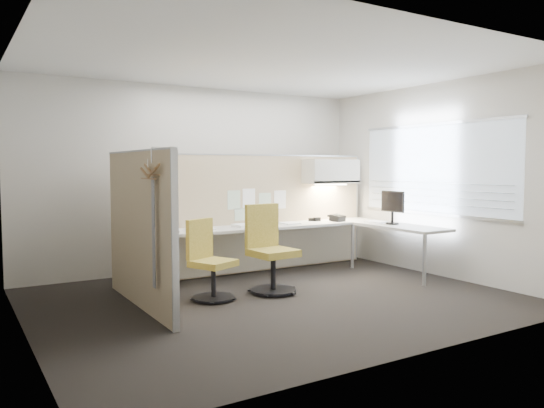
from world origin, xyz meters
TOP-DOWN VIEW (x-y plane):
  - floor at (0.00, 0.00)m, footprint 5.50×4.50m
  - ceiling at (0.00, 0.00)m, footprint 5.50×4.50m
  - wall_back at (0.00, 2.25)m, footprint 5.50×0.02m
  - wall_front at (0.00, -2.25)m, footprint 5.50×0.02m
  - wall_left at (-2.75, 0.00)m, footprint 0.02×4.50m
  - wall_right at (2.75, 0.00)m, footprint 0.02×4.50m
  - window_pane at (2.73, 0.00)m, footprint 0.01×2.80m
  - partition_back at (0.55, 1.60)m, footprint 4.10×0.06m
  - partition_left at (-1.50, 0.50)m, footprint 0.06×2.20m
  - desk at (0.93, 1.13)m, footprint 4.00×2.07m
  - overhead_bin at (1.90, 1.39)m, footprint 0.90×0.36m
  - task_light_strip at (1.90, 1.39)m, footprint 0.60×0.06m
  - pinned_papers at (0.63, 1.57)m, footprint 1.01×0.00m
  - poster at (-1.05, 1.57)m, footprint 0.28×0.00m
  - chair_left at (-0.70, 0.39)m, footprint 0.58×0.60m
  - chair_right at (0.12, 0.34)m, footprint 0.58×0.59m
  - monitor at (2.30, 0.42)m, footprint 0.20×0.47m
  - phone at (1.88, 1.19)m, footprint 0.25×0.24m
  - stapler at (1.57, 1.42)m, footprint 0.15×0.09m
  - tape_dispenser at (1.62, 1.38)m, footprint 0.10×0.07m
  - coat_hook at (-1.58, -0.17)m, footprint 0.18×0.48m
  - paper_stack_0 at (-0.90, 1.21)m, footprint 0.23×0.30m
  - paper_stack_1 at (-0.35, 1.30)m, footprint 0.25×0.31m
  - paper_stack_2 at (0.22, 1.24)m, footprint 0.24×0.31m
  - paper_stack_3 at (1.04, 1.28)m, footprint 0.24×0.31m
  - paper_stack_4 at (2.28, 0.75)m, footprint 0.26×0.32m

SIDE VIEW (x-z plane):
  - floor at x=0.00m, z-range -0.01..0.00m
  - chair_left at x=-0.70m, z-range -0.03..0.91m
  - chair_right at x=0.12m, z-range -0.04..1.06m
  - desk at x=0.93m, z-range 0.24..0.97m
  - paper_stack_1 at x=-0.35m, z-range 0.73..0.75m
  - paper_stack_3 at x=1.04m, z-range 0.73..0.75m
  - paper_stack_4 at x=2.28m, z-range 0.73..0.75m
  - paper_stack_0 at x=-0.90m, z-range 0.73..0.76m
  - paper_stack_2 at x=0.22m, z-range 0.73..0.77m
  - stapler at x=1.57m, z-range 0.73..0.78m
  - tape_dispenser at x=1.62m, z-range 0.73..0.79m
  - phone at x=1.88m, z-range 0.72..0.84m
  - partition_back at x=0.55m, z-range 0.00..1.75m
  - partition_left at x=-1.50m, z-range 0.00..1.75m
  - monitor at x=2.30m, z-range 0.77..1.26m
  - pinned_papers at x=0.63m, z-range 0.80..1.27m
  - task_light_strip at x=1.90m, z-range 1.29..1.31m
  - wall_back at x=0.00m, z-range 0.00..2.80m
  - wall_front at x=0.00m, z-range 0.00..2.80m
  - wall_left at x=-2.75m, z-range 0.00..2.80m
  - wall_right at x=2.75m, z-range 0.00..2.80m
  - coat_hook at x=-1.58m, z-range 0.70..2.12m
  - poster at x=-1.05m, z-range 1.24..1.59m
  - overhead_bin at x=1.90m, z-range 1.32..1.70m
  - window_pane at x=2.73m, z-range 0.90..2.20m
  - ceiling at x=0.00m, z-range 2.80..2.81m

